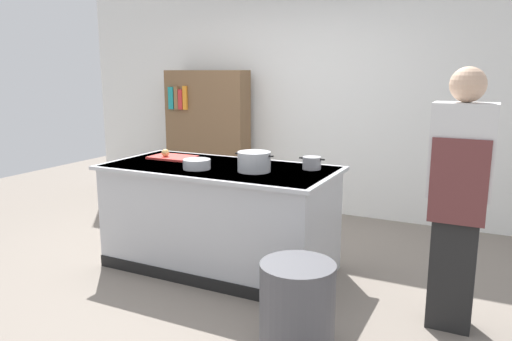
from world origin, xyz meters
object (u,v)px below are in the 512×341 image
Objects in this scene: onion at (165,153)px; stock_pot at (254,162)px; person_chef at (459,195)px; sauce_pan at (312,163)px; trash_bin at (297,308)px; bookshelf at (208,138)px; mixing_bowl at (197,164)px.

onion is 1.00m from stock_pot.
onion is 2.54m from person_chef.
person_chef is (1.15, -0.43, -0.04)m from sauce_pan.
person_chef reaches higher than stock_pot.
onion is at bearing 148.99° from trash_bin.
sauce_pan is 0.13× the size of bookshelf.
onion is at bearing 171.16° from stock_pot.
bookshelf is (-1.98, 1.57, -0.10)m from sauce_pan.
sauce_pan is 1.23m from person_chef.
sauce_pan is 1.39m from trash_bin.
onion is 1.38m from sauce_pan.
onion is at bearing -70.28° from bookshelf.
stock_pot is 0.48m from mixing_bowl.
trash_bin is at bearing -49.59° from bookshelf.
mixing_bowl is at bearing -27.71° from onion.
trash_bin is (1.20, -0.76, -0.66)m from mixing_bowl.
bookshelf is at bearing 73.66° from person_chef.
stock_pot is 1.55m from person_chef.
person_chef is at bearing -6.70° from onion.
sauce_pan reaches higher than trash_bin.
mixing_bowl is at bearing -154.36° from sauce_pan.
stock_pot reaches higher than trash_bin.
sauce_pan is at bearing -38.35° from bookshelf.
stock_pot reaches higher than sauce_pan.
mixing_bowl is at bearing 147.63° from trash_bin.
bookshelf is at bearing 109.72° from onion.
onion is 0.04× the size of person_chef.
mixing_bowl reaches higher than trash_bin.
trash_bin is at bearing -50.22° from stock_pot.
bookshelf is at bearing 130.41° from trash_bin.
person_chef is at bearing -20.54° from sauce_pan.
mixing_bowl is 0.13× the size of person_chef.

